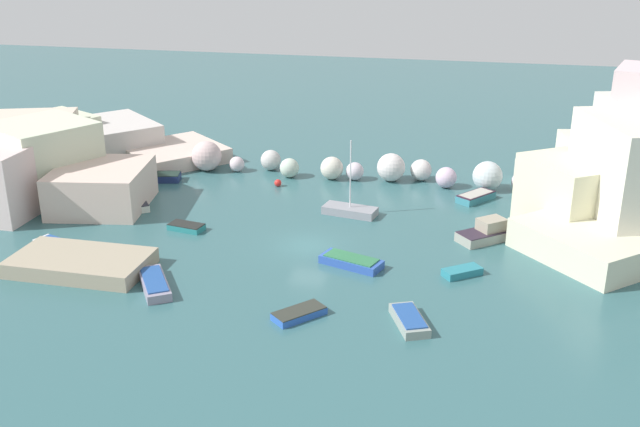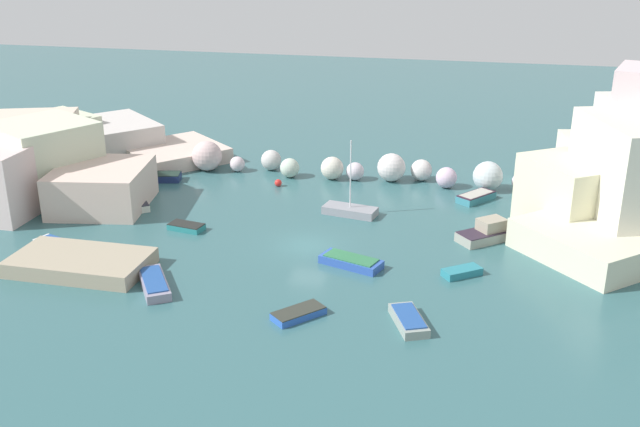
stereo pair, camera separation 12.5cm
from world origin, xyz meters
name	(u,v)px [view 2 (the right image)]	position (x,y,z in m)	size (l,w,h in m)	color
cove_water	(308,246)	(0.00, 0.00, 0.00)	(160.00, 160.00, 0.00)	#335F63
cliff_headland_left	(49,156)	(-25.36, 9.22, 2.15)	(24.28, 25.63, 6.08)	beige
rock_breakwater	(364,168)	(1.41, 15.09, 1.09)	(33.01, 3.67, 2.71)	beige
stone_dock	(81,263)	(-13.44, -6.99, 0.50)	(8.71, 4.78, 1.01)	tan
channel_buoy	(278,183)	(-5.48, 11.83, 0.31)	(0.62, 0.62, 0.62)	red
moored_boat_0	(186,227)	(-9.41, 0.91, 0.23)	(2.77, 1.73, 0.47)	teal
moored_boat_1	(350,210)	(1.73, 6.60, 0.35)	(4.35, 2.41, 5.92)	gray
moored_boat_2	(496,231)	(12.75, 4.29, 0.52)	(5.94, 5.38, 1.54)	gray
moored_boat_3	(154,283)	(-7.75, -8.35, 0.31)	(3.64, 4.54, 0.64)	gray
moored_boat_4	(160,177)	(-15.99, 11.04, 0.33)	(3.82, 2.34, 0.67)	navy
moored_boat_5	(62,247)	(-16.25, -4.60, 0.32)	(4.59, 2.80, 0.67)	silver
moored_boat_6	(409,320)	(8.03, -9.49, 0.29)	(2.66, 3.71, 0.60)	gray
moored_boat_7	(476,197)	(11.14, 11.89, 0.33)	(3.20, 3.57, 0.63)	teal
moored_boat_8	(299,313)	(1.82, -9.98, 0.23)	(3.03, 3.16, 0.46)	blue
moored_boat_9	(351,261)	(3.49, -2.55, 0.30)	(4.39, 2.86, 0.61)	#2D52AE
moored_boat_10	(128,209)	(-15.16, 3.24, 0.29)	(3.30, 2.92, 0.59)	white
moored_boat_11	(462,272)	(10.65, -2.46, 0.25)	(2.66, 2.37, 0.49)	teal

